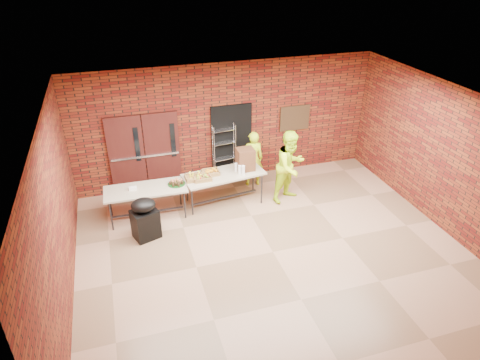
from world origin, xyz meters
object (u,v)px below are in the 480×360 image
Objects in this scene: table_right at (224,176)px; covered_grill at (145,218)px; volunteer_man at (290,166)px; volunteer_woman at (253,159)px; table_left at (146,191)px; wire_rack at (224,154)px; coffee_dispenser at (245,159)px.

covered_grill reaches higher than table_right.
table_right is at bearing 144.67° from volunteer_man.
volunteer_woman is 0.83× the size of volunteer_man.
volunteer_woman is at bearing 99.28° from volunteer_man.
table_left is 3.53m from volunteer_man.
volunteer_woman is (0.66, -0.41, -0.05)m from wire_rack.
volunteer_man is (1.62, -0.31, 0.18)m from table_right.
coffee_dispenser is at bearing 5.44° from table_left.
covered_grill is (-2.61, -0.98, -0.60)m from coffee_dispenser.
covered_grill reaches higher than table_left.
table_left is at bearing 23.04° from volunteer_woman.
covered_grill is at bearing -159.44° from coffee_dispenser.
table_left is 1.24× the size of volunteer_woman.
wire_rack reaches higher than table_right.
wire_rack is 2.51m from table_left.
volunteer_woman reaches higher than table_left.
covered_grill is (-2.03, -0.91, -0.25)m from table_right.
wire_rack is 1.68× the size of covered_grill.
covered_grill is (-0.13, -0.80, -0.22)m from table_left.
wire_rack is 0.78m from volunteer_woman.
wire_rack is at bearing 66.55° from table_right.
covered_grill is at bearing -147.78° from wire_rack.
covered_grill is at bearing 164.86° from volunteer_man.
volunteer_woman is at bearing -40.19° from wire_rack.
covered_grill is 0.53× the size of volunteer_man.
covered_grill is 3.39m from volunteer_woman.
volunteer_man is at bearing -9.20° from covered_grill.
covered_grill is at bearing -163.35° from table_right.
coffee_dispenser is at bearing 135.25° from volunteer_man.
wire_rack reaches higher than covered_grill.
volunteer_man is at bearing -18.35° from table_right.
table_left is 0.84m from covered_grill.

